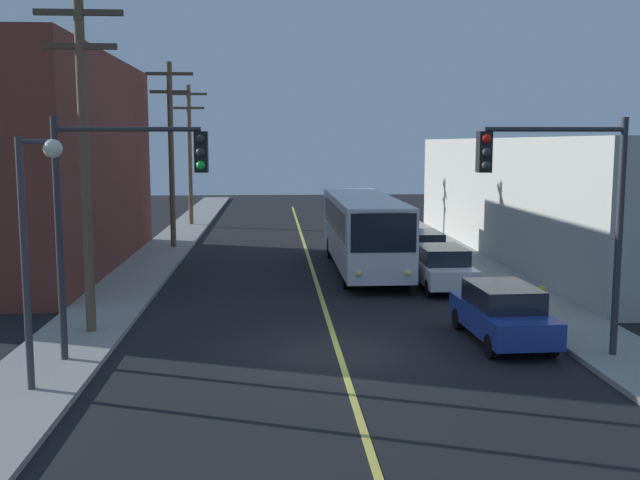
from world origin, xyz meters
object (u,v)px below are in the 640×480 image
at_px(street_lamp_left, 34,227).
at_px(traffic_signal_right_corner, 561,192).
at_px(parked_car_green, 421,249).
at_px(city_bus, 363,229).
at_px(utility_pole_near, 84,148).
at_px(fire_hydrant, 542,298).
at_px(parked_car_blue, 502,312).
at_px(traffic_signal_left_corner, 121,193).
at_px(utility_pole_mid, 171,146).
at_px(parked_car_white, 442,267).
at_px(utility_pole_far, 190,148).

bearing_deg(street_lamp_left, traffic_signal_right_corner, 8.26).
bearing_deg(parked_car_green, city_bus, -172.71).
height_order(utility_pole_near, fire_hydrant, utility_pole_near).
xyz_separation_m(traffic_signal_right_corner, fire_hydrant, (1.44, 4.83, -3.72)).
distance_m(utility_pole_near, traffic_signal_right_corner, 12.84).
distance_m(parked_car_blue, fire_hydrant, 3.70).
xyz_separation_m(traffic_signal_left_corner, street_lamp_left, (-1.42, -2.25, -0.56)).
distance_m(traffic_signal_left_corner, traffic_signal_right_corner, 10.83).
bearing_deg(utility_pole_mid, parked_car_white, -44.17).
distance_m(utility_pole_near, fire_hydrant, 14.70).
bearing_deg(parked_car_blue, street_lamp_left, -162.30).
distance_m(parked_car_white, utility_pole_near, 13.94).
height_order(utility_pole_mid, utility_pole_far, utility_pole_mid).
xyz_separation_m(traffic_signal_left_corner, fire_hydrant, (12.26, 4.36, -3.72)).
relative_size(parked_car_white, utility_pole_mid, 0.47).
xyz_separation_m(utility_pole_far, street_lamp_left, (0.32, -33.41, -1.46)).
relative_size(traffic_signal_left_corner, traffic_signal_right_corner, 1.00).
bearing_deg(street_lamp_left, parked_car_green, 53.94).
relative_size(parked_car_green, traffic_signal_right_corner, 0.73).
bearing_deg(fire_hydrant, city_bus, 117.06).
distance_m(parked_car_white, utility_pole_mid, 16.75).
distance_m(parked_car_white, fire_hydrant, 5.13).
relative_size(utility_pole_near, utility_pole_mid, 1.01).
distance_m(parked_car_blue, utility_pole_near, 12.53).
relative_size(parked_car_white, street_lamp_left, 0.80).
bearing_deg(parked_car_blue, parked_car_green, 88.96).
bearing_deg(traffic_signal_right_corner, street_lamp_left, -171.74).
relative_size(utility_pole_far, traffic_signal_right_corner, 1.52).
bearing_deg(fire_hydrant, traffic_signal_left_corner, -160.44).
height_order(street_lamp_left, fire_hydrant, street_lamp_left).
bearing_deg(parked_car_white, utility_pole_mid, 135.83).
relative_size(parked_car_white, fire_hydrant, 5.24).
bearing_deg(parked_car_blue, traffic_signal_left_corner, -172.04).
xyz_separation_m(utility_pole_near, fire_hydrant, (13.81, 1.54, -4.80)).
height_order(city_bus, parked_car_white, city_bus).
bearing_deg(street_lamp_left, parked_car_white, 44.36).
bearing_deg(city_bus, utility_pole_mid, 143.27).
bearing_deg(parked_car_white, fire_hydrant, -64.96).
height_order(parked_car_white, traffic_signal_right_corner, traffic_signal_right_corner).
height_order(parked_car_white, utility_pole_far, utility_pole_far).
bearing_deg(traffic_signal_left_corner, fire_hydrant, 19.56).
relative_size(city_bus, traffic_signal_left_corner, 2.03).
bearing_deg(parked_car_green, utility_pole_mid, 151.26).
bearing_deg(parked_car_white, utility_pole_far, 118.09).
relative_size(traffic_signal_right_corner, fire_hydrant, 7.14).
height_order(parked_car_white, parked_car_green, same).
bearing_deg(utility_pole_far, parked_car_blue, -68.40).
bearing_deg(parked_car_blue, traffic_signal_right_corner, -67.56).
xyz_separation_m(city_bus, parked_car_white, (2.48, -4.46, -0.98)).
bearing_deg(utility_pole_far, city_bus, -62.17).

